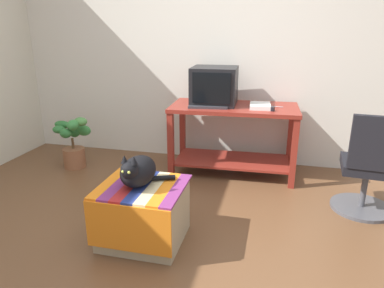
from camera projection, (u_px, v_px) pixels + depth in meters
name	position (u px, v px, depth m)	size (l,w,h in m)	color
ground_plane	(159.00, 253.00, 2.51)	(14.00, 14.00, 0.00)	brown
back_wall	(214.00, 49.00, 4.00)	(8.00, 0.10, 2.60)	silver
desk	(233.00, 128.00, 3.76)	(1.35, 0.70, 0.75)	maroon
tv_monitor	(214.00, 86.00, 3.71)	(0.49, 0.47, 0.39)	black
keyboard	(208.00, 106.00, 3.59)	(0.40, 0.15, 0.02)	#333338
book	(260.00, 106.00, 3.58)	(0.21, 0.28, 0.04)	white
ottoman_with_blanket	(143.00, 213.00, 2.60)	(0.61, 0.57, 0.45)	tan
cat	(138.00, 171.00, 2.51)	(0.36, 0.38, 0.27)	black
potted_plant	(73.00, 144.00, 3.99)	(0.42, 0.34, 0.59)	brown
office_chair	(368.00, 171.00, 2.95)	(0.52, 0.52, 0.89)	#4C4C51
stapler	(269.00, 109.00, 3.46)	(0.04, 0.11, 0.04)	black
pen	(276.00, 107.00, 3.63)	(0.01, 0.01, 0.14)	#B7B7BC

